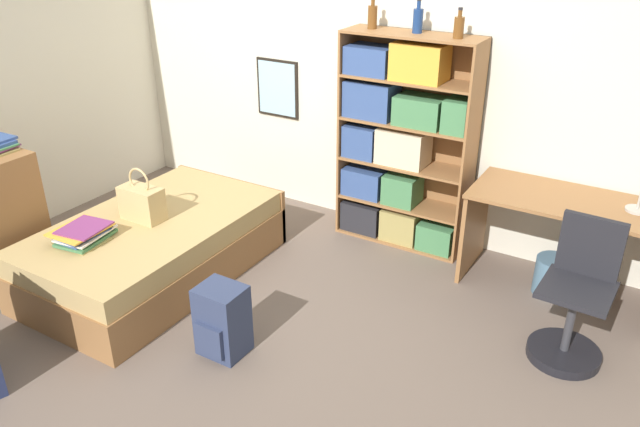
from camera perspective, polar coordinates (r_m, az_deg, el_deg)
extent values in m
plane|color=#66564C|center=(4.38, -8.28, -7.89)|extent=(14.00, 14.00, 0.00)
cube|color=beige|center=(5.12, 2.56, 13.42)|extent=(10.00, 0.06, 2.60)
cube|color=black|center=(5.49, -3.89, 11.35)|extent=(0.41, 0.02, 0.49)
cube|color=#99C1D6|center=(5.48, -3.96, 11.32)|extent=(0.37, 0.01, 0.45)
cube|color=olive|center=(4.70, -14.82, -3.86)|extent=(1.07, 1.81, 0.29)
cube|color=tan|center=(4.60, -15.13, -1.45)|extent=(1.04, 1.78, 0.15)
cube|color=olive|center=(5.23, -8.17, 0.96)|extent=(1.07, 0.04, 0.45)
cube|color=tan|center=(4.55, -15.96, 0.89)|extent=(0.31, 0.16, 0.24)
torus|color=tan|center=(4.48, -16.23, 2.91)|extent=(0.19, 0.02, 0.19)
cube|color=#99894C|center=(4.41, -20.88, -2.37)|extent=(0.31, 0.27, 0.01)
cube|color=#427A4C|center=(4.41, -20.61, -2.09)|extent=(0.29, 0.38, 0.02)
cube|color=#334C84|center=(4.41, -21.01, -1.92)|extent=(0.23, 0.29, 0.02)
cube|color=silver|center=(4.39, -20.65, -1.70)|extent=(0.30, 0.38, 0.01)
cube|color=#334C84|center=(4.38, -20.98, -1.69)|extent=(0.24, 0.30, 0.01)
cube|color=#232328|center=(4.39, -21.01, -1.48)|extent=(0.28, 0.32, 0.01)
cube|color=gold|center=(4.38, -21.08, -1.37)|extent=(0.30, 0.36, 0.01)
cube|color=#7A336B|center=(4.37, -20.77, -1.22)|extent=(0.30, 0.32, 0.01)
cube|color=olive|center=(5.01, 2.56, 7.41)|extent=(0.02, 0.33, 1.64)
cube|color=olive|center=(4.65, 13.57, 5.15)|extent=(0.02, 0.33, 1.64)
cube|color=olive|center=(4.95, 8.64, 6.88)|extent=(1.03, 0.01, 1.64)
cube|color=olive|center=(5.14, 7.32, -2.17)|extent=(0.99, 0.33, 0.02)
cube|color=olive|center=(4.99, 7.53, 1.04)|extent=(0.99, 0.33, 0.02)
cube|color=olive|center=(4.87, 7.75, 4.53)|extent=(0.99, 0.33, 0.02)
cube|color=olive|center=(4.76, 7.99, 8.20)|extent=(0.99, 0.33, 0.02)
cube|color=olive|center=(4.67, 8.24, 12.03)|extent=(0.99, 0.33, 0.02)
cube|color=olive|center=(4.60, 8.50, 15.88)|extent=(0.99, 0.33, 0.02)
cube|color=#232328|center=(5.18, 4.12, -0.13)|extent=(0.33, 0.25, 0.24)
cube|color=#99894C|center=(5.05, 7.53, -0.93)|extent=(0.30, 0.25, 0.26)
cube|color=#427A4C|center=(4.97, 10.73, -1.99)|extent=(0.28, 0.25, 0.21)
cube|color=#334C84|center=(5.05, 4.23, 2.99)|extent=(0.33, 0.25, 0.22)
cube|color=#427A4C|center=(4.93, 7.55, 2.28)|extent=(0.26, 0.25, 0.23)
cube|color=#334C84|center=(4.94, 4.03, 6.72)|extent=(0.27, 0.25, 0.25)
cube|color=beige|center=(4.80, 7.64, 6.10)|extent=(0.37, 0.25, 0.27)
cube|color=#334C84|center=(4.82, 4.75, 10.39)|extent=(0.38, 0.25, 0.27)
cube|color=#427A4C|center=(4.67, 9.18, 9.26)|extent=(0.36, 0.25, 0.21)
cube|color=#427A4C|center=(4.57, 12.58, 8.77)|extent=(0.18, 0.25, 0.24)
cube|color=#334C84|center=(4.75, 4.70, 13.84)|extent=(0.35, 0.25, 0.20)
cube|color=gold|center=(4.59, 9.13, 13.53)|extent=(0.38, 0.25, 0.26)
cylinder|color=brown|center=(4.73, 4.82, 17.45)|extent=(0.07, 0.07, 0.16)
cylinder|color=brown|center=(4.72, 4.87, 18.73)|extent=(0.03, 0.03, 0.05)
cylinder|color=navy|center=(4.60, 8.93, 17.00)|extent=(0.07, 0.07, 0.17)
cylinder|color=navy|center=(4.58, 9.03, 18.34)|extent=(0.03, 0.03, 0.05)
cylinder|color=brown|center=(4.45, 12.58, 16.25)|extent=(0.07, 0.07, 0.14)
cylinder|color=brown|center=(4.43, 12.70, 17.42)|extent=(0.03, 0.03, 0.04)
cylinder|color=#232328|center=(4.43, 12.74, 17.81)|extent=(0.03, 0.03, 0.02)
cube|color=olive|center=(4.43, 22.29, 0.98)|extent=(1.33, 0.60, 0.02)
cube|color=olive|center=(4.69, 13.89, -1.13)|extent=(0.03, 0.56, 0.68)
cylinder|color=#ADA89E|center=(4.43, 26.99, 0.30)|extent=(0.14, 0.14, 0.02)
cylinder|color=black|center=(4.10, 21.35, -11.79)|extent=(0.43, 0.43, 0.06)
cylinder|color=#333338|center=(3.99, 21.83, -9.48)|extent=(0.05, 0.05, 0.47)
cube|color=black|center=(3.85, 22.43, -6.47)|extent=(0.41, 0.41, 0.03)
cube|color=black|center=(3.92, 23.52, -2.76)|extent=(0.35, 0.06, 0.37)
cube|color=#2D3856|center=(3.81, -8.90, -9.61)|extent=(0.27, 0.23, 0.45)
cube|color=#2D3856|center=(3.77, -10.10, -11.40)|extent=(0.19, 0.03, 0.20)
cylinder|color=slate|center=(4.63, 20.47, -5.38)|extent=(0.25, 0.25, 0.27)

